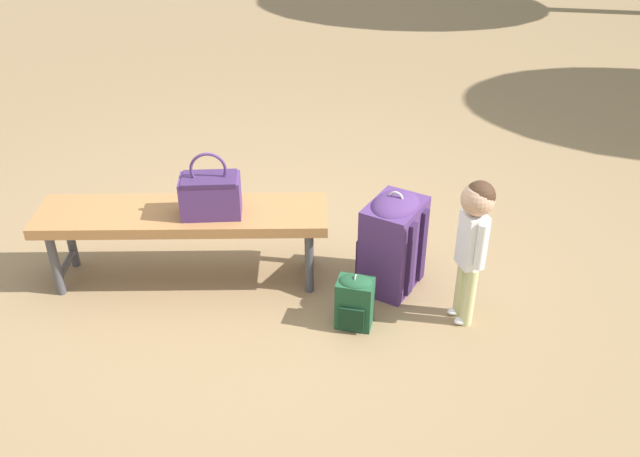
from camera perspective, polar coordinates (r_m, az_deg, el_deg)
name	(u,v)px	position (r m, az deg, el deg)	size (l,w,h in m)	color
ground_plane	(275,274)	(4.04, -3.76, -3.82)	(40.00, 40.00, 0.00)	#8C704C
park_bench	(183,220)	(3.87, -11.35, 0.74)	(1.65, 0.78, 0.45)	#9E6B3D
handbag	(210,194)	(3.72, -9.10, 2.87)	(0.36, 0.26, 0.37)	#4C2D66
child_standing	(474,232)	(3.48, 12.66, -0.28)	(0.17, 0.20, 0.82)	#CCCC8C
backpack_large	(393,240)	(3.81, 6.10, -0.92)	(0.38, 0.42, 0.60)	#4C2D66
backpack_small	(355,300)	(3.58, 2.91, -5.97)	(0.19, 0.17, 0.32)	#1E4C2D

